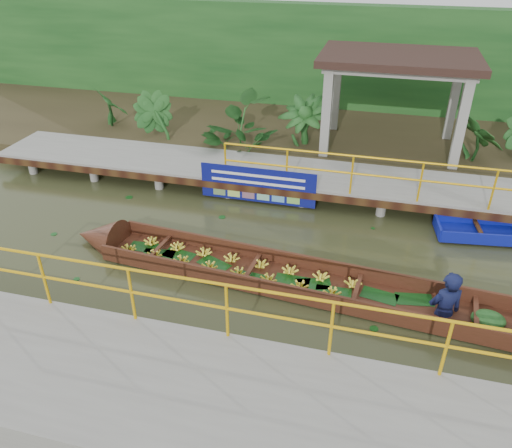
# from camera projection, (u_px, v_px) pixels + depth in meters

# --- Properties ---
(ground) EXTENTS (80.00, 80.00, 0.00)m
(ground) POSITION_uv_depth(u_px,v_px,m) (235.00, 257.00, 10.94)
(ground) COLOR #2C2F17
(ground) RESTS_ON ground
(land_strip) EXTENTS (30.00, 8.00, 0.45)m
(land_strip) POSITION_uv_depth(u_px,v_px,m) (298.00, 132.00, 17.07)
(land_strip) COLOR #322A19
(land_strip) RESTS_ON ground
(far_dock) EXTENTS (16.00, 2.06, 1.66)m
(far_dock) POSITION_uv_depth(u_px,v_px,m) (272.00, 173.00, 13.55)
(far_dock) COLOR gray
(far_dock) RESTS_ON ground
(near_dock) EXTENTS (18.00, 2.40, 1.73)m
(near_dock) POSITION_uv_depth(u_px,v_px,m) (218.00, 411.00, 7.07)
(near_dock) COLOR gray
(near_dock) RESTS_ON ground
(pavilion) EXTENTS (4.40, 3.00, 3.00)m
(pavilion) POSITION_uv_depth(u_px,v_px,m) (398.00, 68.00, 14.11)
(pavilion) COLOR gray
(pavilion) RESTS_ON ground
(foliage_backdrop) EXTENTS (30.00, 0.80, 4.00)m
(foliage_backdrop) POSITION_uv_depth(u_px,v_px,m) (312.00, 62.00, 18.25)
(foliage_backdrop) COLOR #144017
(foliage_backdrop) RESTS_ON ground
(vendor_boat) EXTENTS (10.68, 1.99, 2.28)m
(vendor_boat) POSITION_uv_depth(u_px,v_px,m) (317.00, 280.00, 9.80)
(vendor_boat) COLOR #351C0E
(vendor_boat) RESTS_ON ground
(blue_banner) EXTENTS (3.01, 0.04, 0.94)m
(blue_banner) POSITION_uv_depth(u_px,v_px,m) (258.00, 185.00, 12.75)
(blue_banner) COLOR navy
(blue_banner) RESTS_ON ground
(tropical_plants) EXTENTS (14.18, 1.18, 1.47)m
(tropical_plants) POSITION_uv_depth(u_px,v_px,m) (291.00, 126.00, 14.71)
(tropical_plants) COLOR #144017
(tropical_plants) RESTS_ON ground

